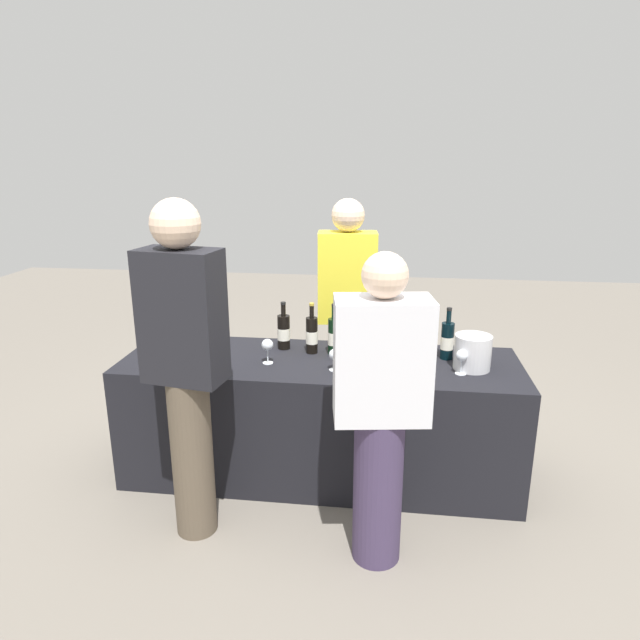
% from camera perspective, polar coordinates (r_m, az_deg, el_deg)
% --- Properties ---
extents(ground_plane, '(12.00, 12.00, 0.00)m').
position_cam_1_polar(ground_plane, '(3.65, 0.00, -15.29)').
color(ground_plane, slate).
extents(tasting_table, '(2.37, 0.73, 0.75)m').
position_cam_1_polar(tasting_table, '(3.46, 0.00, -9.99)').
color(tasting_table, black).
rests_on(tasting_table, ground_plane).
extents(wine_bottle_0, '(0.08, 0.08, 0.30)m').
position_cam_1_polar(wine_bottle_0, '(3.48, -3.76, -1.20)').
color(wine_bottle_0, black).
rests_on(wine_bottle_0, tasting_table).
extents(wine_bottle_1, '(0.07, 0.07, 0.32)m').
position_cam_1_polar(wine_bottle_1, '(3.40, -0.85, -1.53)').
color(wine_bottle_1, black).
rests_on(wine_bottle_1, tasting_table).
extents(wine_bottle_2, '(0.07, 0.07, 0.32)m').
position_cam_1_polar(wine_bottle_2, '(3.37, 1.42, -1.65)').
color(wine_bottle_2, black).
rests_on(wine_bottle_2, tasting_table).
extents(wine_bottle_3, '(0.08, 0.08, 0.32)m').
position_cam_1_polar(wine_bottle_3, '(3.39, 12.99, -2.05)').
color(wine_bottle_3, black).
rests_on(wine_bottle_3, tasting_table).
extents(wine_glass_0, '(0.06, 0.06, 0.13)m').
position_cam_1_polar(wine_glass_0, '(3.28, -10.25, -2.95)').
color(wine_glass_0, silver).
rests_on(wine_glass_0, tasting_table).
extents(wine_glass_1, '(0.07, 0.07, 0.15)m').
position_cam_1_polar(wine_glass_1, '(3.24, -5.45, -2.67)').
color(wine_glass_1, silver).
rests_on(wine_glass_1, tasting_table).
extents(wine_glass_2, '(0.07, 0.07, 0.13)m').
position_cam_1_polar(wine_glass_2, '(3.13, 1.51, -3.69)').
color(wine_glass_2, silver).
rests_on(wine_glass_2, tasting_table).
extents(wine_glass_3, '(0.07, 0.07, 0.15)m').
position_cam_1_polar(wine_glass_3, '(3.09, 7.28, -3.76)').
color(wine_glass_3, silver).
rests_on(wine_glass_3, tasting_table).
extents(wine_glass_4, '(0.07, 0.07, 0.14)m').
position_cam_1_polar(wine_glass_4, '(3.17, 14.42, -3.68)').
color(wine_glass_4, silver).
rests_on(wine_glass_4, tasting_table).
extents(ice_bucket, '(0.21, 0.21, 0.20)m').
position_cam_1_polar(ice_bucket, '(3.27, 15.47, -3.22)').
color(ice_bucket, silver).
rests_on(ice_bucket, tasting_table).
extents(server_pouring, '(0.41, 0.25, 1.66)m').
position_cam_1_polar(server_pouring, '(3.84, 2.78, 1.12)').
color(server_pouring, brown).
rests_on(server_pouring, ground_plane).
extents(guest_0, '(0.42, 0.27, 1.75)m').
position_cam_1_polar(guest_0, '(2.79, -13.72, -4.15)').
color(guest_0, brown).
rests_on(guest_0, ground_plane).
extents(guest_1, '(0.46, 0.30, 1.54)m').
position_cam_1_polar(guest_1, '(2.59, 6.26, -8.85)').
color(guest_1, '#3F3351').
rests_on(guest_1, ground_plane).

